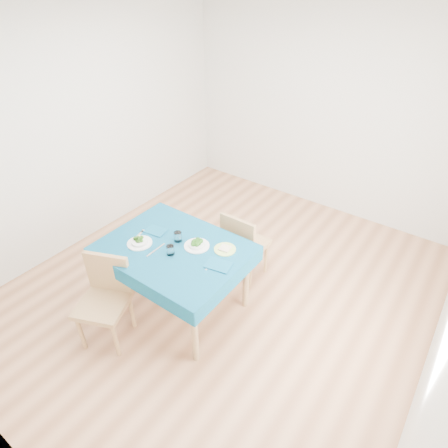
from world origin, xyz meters
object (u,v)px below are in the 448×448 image
Objects in this scene: chair_near at (101,297)px; bowl_far at (197,243)px; table at (177,278)px; side_plate at (225,249)px; chair_far at (247,238)px; bowl_near at (139,241)px.

bowl_far is (0.42, 0.83, 0.27)m from chair_near.
table is 5.59× the size of bowl_far.
bowl_far reaches higher than side_plate.
bowl_far is at bearing 40.02° from table.
chair_near reaches higher than bowl_far.
chair_near is 4.39× the size of bowl_far.
chair_far is 5.02× the size of side_plate.
bowl_far is at bearing 40.02° from chair_near.
bowl_far is at bearing 79.81° from chair_far.
bowl_near is (-0.30, -0.15, 0.41)m from table.
table is 5.66× the size of bowl_near.
bowl_near is at bearing 58.91° from chair_far.
chair_near is 4.45× the size of bowl_near.
chair_near is 1.59m from chair_far.
bowl_near reaches higher than side_plate.
chair_far is (0.55, 1.50, -0.01)m from chair_near.
side_plate is at bearing 31.73° from table.
table is at bearing -139.98° from bowl_far.
chair_near is 1.17m from side_plate.
side_plate is (0.70, 0.40, -0.03)m from bowl_near.
bowl_far is (0.46, 0.28, 0.00)m from bowl_near.
side_plate is at bearing 31.82° from chair_near.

